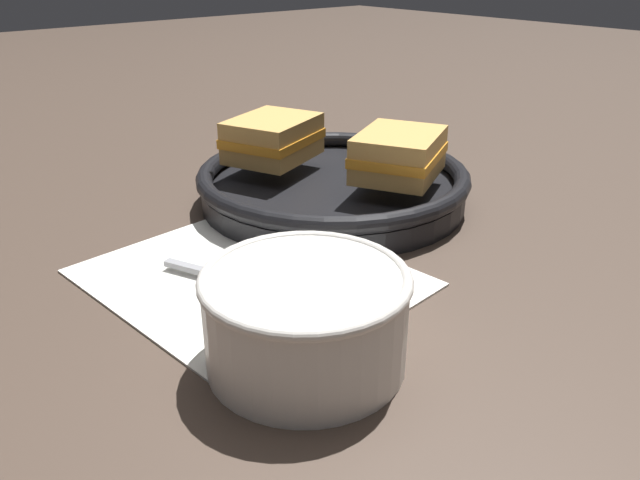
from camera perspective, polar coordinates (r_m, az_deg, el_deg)
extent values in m
plane|color=#47382D|center=(0.55, -1.39, -2.77)|extent=(4.00, 4.00, 0.00)
cube|color=white|center=(0.54, -6.47, -3.36)|extent=(0.28, 0.24, 0.00)
cylinder|color=silver|center=(0.42, -1.32, -7.34)|extent=(0.14, 0.14, 0.07)
cylinder|color=gold|center=(0.41, -1.35, -4.91)|extent=(0.12, 0.12, 0.01)
torus|color=silver|center=(0.40, -1.36, -3.55)|extent=(0.14, 0.14, 0.01)
cube|color=#9E9EA3|center=(0.53, -9.46, -3.16)|extent=(0.10, 0.05, 0.01)
ellipsoid|color=#9E9EA3|center=(0.50, -2.10, -5.12)|extent=(0.06, 0.04, 0.01)
cylinder|color=black|center=(0.69, 1.18, 4.39)|extent=(0.29, 0.29, 0.02)
torus|color=black|center=(0.69, 1.20, 6.03)|extent=(0.30, 0.30, 0.02)
cube|color=tan|center=(0.66, 7.15, 6.60)|extent=(0.11, 0.12, 0.02)
cube|color=orange|center=(0.65, 7.22, 7.76)|extent=(0.12, 0.13, 0.01)
cube|color=tan|center=(0.65, 7.29, 8.94)|extent=(0.11, 0.12, 0.02)
cube|color=tan|center=(0.71, -4.29, 8.18)|extent=(0.11, 0.12, 0.02)
cube|color=orange|center=(0.71, -4.32, 9.27)|extent=(0.11, 0.12, 0.01)
cube|color=tan|center=(0.70, -4.36, 10.36)|extent=(0.11, 0.12, 0.02)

